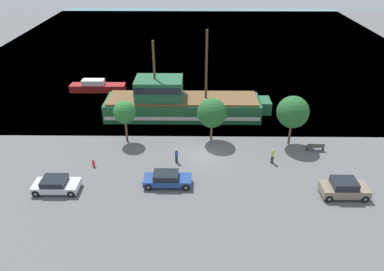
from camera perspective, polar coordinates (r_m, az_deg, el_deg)
The scene contains 14 objects.
ground_plane at distance 38.52m, azimuth 1.80°, elevation -3.00°, with size 160.00×160.00×0.00m, color #5B5B5E.
water_surface at distance 79.41m, azimuth 1.27°, elevation 13.86°, with size 80.00×80.00×0.00m, color slate.
pirate_ship at distance 46.06m, azimuth -1.95°, elevation 4.95°, with size 20.12×4.97×10.64m.
moored_boat_dockside at distance 55.76m, azimuth -14.25°, elevation 7.22°, with size 7.80×1.80×1.73m.
parked_car_curb_front at distance 33.88m, azimuth -3.81°, elevation -6.63°, with size 4.29×1.78×1.31m.
parked_car_curb_mid at distance 35.03m, azimuth 22.18°, elevation -7.45°, with size 3.96×1.97×1.61m.
parked_car_curb_rear at distance 35.23m, azimuth -20.03°, elevation -7.04°, with size 3.99×2.02×1.30m.
fire_hydrant at distance 37.72m, azimuth -14.79°, elevation -4.07°, with size 0.42×0.25×0.76m.
bench_promenade_east at distance 41.16m, azimuth 18.29°, elevation -1.64°, with size 1.79×0.45×0.85m.
pedestrian_walking_near at distance 36.96m, azimuth -2.39°, elevation -3.08°, with size 0.32×0.32×1.54m.
pedestrian_walking_far at distance 37.67m, azimuth 12.18°, elevation -3.03°, with size 0.32×0.32×1.64m.
tree_row_east at distance 40.08m, azimuth -10.23°, elevation 3.50°, with size 2.43×2.43×4.71m.
tree_row_mideast at distance 39.69m, azimuth 3.04°, elevation 3.45°, with size 3.17×3.17×4.93m.
tree_row_midwest at distance 40.11m, azimuth 15.11°, elevation 3.47°, with size 3.36×3.36×5.50m.
Camera 1 is at (-0.84, -32.81, 20.16)m, focal length 35.00 mm.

